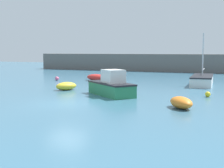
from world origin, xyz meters
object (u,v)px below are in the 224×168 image
Objects in this scene: dinghy_near_pier at (181,103)px; mooring_buoy_yellow at (208,94)px; cabin_cruiser_white at (112,86)px; fishing_dinghy_green at (66,86)px; sailboat_short_mast at (202,80)px; mooring_buoy_pink at (57,78)px; rowboat_white_midwater at (97,78)px.

dinghy_near_pier is 5.76× the size of mooring_buoy_yellow.
fishing_dinghy_green is at bearing 22.74° from cabin_cruiser_white.
cabin_cruiser_white is 0.75× the size of sailboat_short_mast.
cabin_cruiser_white is at bearing -163.70° from mooring_buoy_yellow.
cabin_cruiser_white reaches higher than mooring_buoy_pink.
rowboat_white_midwater is 1.54× the size of fishing_dinghy_green.
dinghy_near_pier is 13.37m from sailboat_short_mast.
rowboat_white_midwater reaches higher than mooring_buoy_pink.
sailboat_short_mast is (10.28, 8.59, 0.15)m from fishing_dinghy_green.
fishing_dinghy_green is at bearing -52.19° from mooring_buoy_pink.
dinghy_near_pier is 5.18× the size of mooring_buoy_pink.
cabin_cruiser_white is 2.04× the size of dinghy_near_pier.
fishing_dinghy_green is (1.07, -8.35, -0.04)m from rowboat_white_midwater.
fishing_dinghy_green is 5.09m from cabin_cruiser_white.
rowboat_white_midwater is at bearing -144.60° from fishing_dinghy_green.
mooring_buoy_yellow is (1.37, -8.08, -0.29)m from sailboat_short_mast.
mooring_buoy_yellow is (6.79, 1.99, -0.50)m from cabin_cruiser_white.
mooring_buoy_yellow is at bearing 120.60° from fishing_dinghy_green.
dinghy_near_pier is (10.69, -4.77, -0.00)m from fishing_dinghy_green.
mooring_buoy_yellow is 18.49m from mooring_buoy_pink.
dinghy_near_pier is at bearing -25.34° from rowboat_white_midwater.
fishing_dinghy_green is at bearing 31.71° from dinghy_near_pier.
mooring_buoy_pink is (-15.87, -1.38, -0.27)m from sailboat_short_mast.
cabin_cruiser_white reaches higher than fishing_dinghy_green.
dinghy_near_pier is at bearing -169.92° from cabin_cruiser_white.
cabin_cruiser_white reaches higher than mooring_buoy_yellow.
cabin_cruiser_white is 11.43m from sailboat_short_mast.
cabin_cruiser_white is 6.71m from dinghy_near_pier.
rowboat_white_midwater is 7.56× the size of mooring_buoy_pink.
mooring_buoy_pink is (-5.59, 7.21, -0.12)m from fishing_dinghy_green.
mooring_buoy_yellow is at bearing -124.10° from cabin_cruiser_white.
mooring_buoy_yellow is (0.96, 5.29, -0.14)m from dinghy_near_pier.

